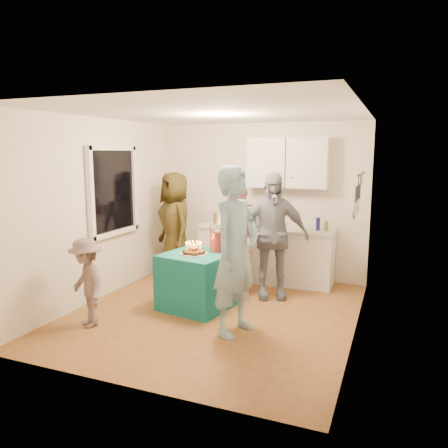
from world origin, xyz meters
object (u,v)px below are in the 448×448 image
at_px(woman_back_center, 236,239).
at_px(counter, 265,255).
at_px(microwave, 258,216).
at_px(woman_back_right, 271,236).
at_px(child_near_left, 87,283).
at_px(man_birthday, 236,251).
at_px(woman_back_left, 175,226).
at_px(punch_jar, 218,239).
at_px(party_table, 197,281).

bearing_deg(woman_back_center, counter, 100.51).
height_order(microwave, woman_back_right, woman_back_right).
bearing_deg(child_near_left, counter, 92.31).
height_order(microwave, child_near_left, microwave).
relative_size(man_birthday, child_near_left, 1.79).
bearing_deg(counter, woman_back_left, -165.04).
xyz_separation_m(microwave, woman_back_right, (0.45, -0.79, -0.15)).
xyz_separation_m(man_birthday, woman_back_right, (0.04, 1.39, -0.07)).
distance_m(man_birthday, woman_back_center, 1.29).
bearing_deg(counter, microwave, 180.00).
bearing_deg(punch_jar, counter, 78.06).
relative_size(punch_jar, woman_back_left, 0.19).
bearing_deg(woman_back_center, woman_back_left, 176.72).
distance_m(party_table, woman_back_right, 1.26).
bearing_deg(woman_back_left, punch_jar, 0.13).
height_order(microwave, woman_back_center, woman_back_center).
relative_size(microwave, man_birthday, 0.30).
bearing_deg(child_near_left, microwave, 94.65).
relative_size(microwave, child_near_left, 0.53).
distance_m(counter, child_near_left, 3.05).
bearing_deg(woman_back_left, woman_back_right, 27.08).
xyz_separation_m(punch_jar, woman_back_center, (0.12, 0.40, -0.06)).
bearing_deg(child_near_left, woman_back_left, 121.02).
distance_m(microwave, woman_back_center, 0.99).
height_order(microwave, man_birthday, man_birthday).
bearing_deg(punch_jar, woman_back_left, 140.54).
relative_size(counter, punch_jar, 6.47).
bearing_deg(woman_back_center, child_near_left, -106.92).
relative_size(party_table, woman_back_right, 0.46).
relative_size(party_table, woman_back_left, 0.47).
height_order(man_birthday, child_near_left, man_birthday).
height_order(punch_jar, woman_back_right, woman_back_right).
height_order(party_table, woman_back_center, woman_back_center).
bearing_deg(woman_back_right, woman_back_center, 177.64).
relative_size(microwave, punch_jar, 1.72).
relative_size(party_table, woman_back_center, 0.49).
xyz_separation_m(microwave, woman_back_center, (-0.03, -0.96, -0.20)).
xyz_separation_m(counter, punch_jar, (-0.29, -1.36, 0.50)).
distance_m(counter, woman_back_right, 0.98).
xyz_separation_m(woman_back_center, woman_back_right, (0.48, 0.18, 0.05)).
relative_size(punch_jar, child_near_left, 0.31).
xyz_separation_m(party_table, punch_jar, (0.21, 0.22, 0.55)).
distance_m(microwave, punch_jar, 1.38).
bearing_deg(child_near_left, woman_back_center, 83.81).
bearing_deg(microwave, woman_back_center, -103.82).
xyz_separation_m(counter, woman_back_right, (0.31, -0.79, 0.49)).
xyz_separation_m(man_birthday, child_near_left, (-1.75, -0.50, -0.44)).
relative_size(microwave, woman_back_center, 0.34).
bearing_deg(party_table, microwave, 77.14).
relative_size(man_birthday, woman_back_left, 1.10).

